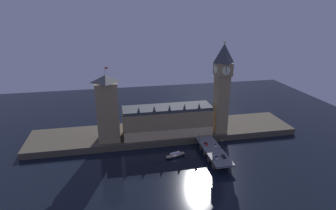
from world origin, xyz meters
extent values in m
plane|color=black|center=(0.00, 0.00, 0.00)|extent=(400.00, 400.00, 0.00)
cube|color=#4C4438|center=(0.00, 39.00, 2.61)|extent=(220.00, 42.00, 5.22)
cube|color=#9E845B|center=(0.83, 30.84, 15.72)|extent=(71.14, 20.68, 21.00)
cube|color=beige|center=(0.83, 20.38, 9.00)|extent=(71.14, 0.20, 7.56)
cube|color=#383D42|center=(0.83, 30.84, 27.41)|extent=(71.14, 19.03, 2.40)
cone|color=#383D42|center=(-22.89, 22.05, 30.92)|extent=(2.40, 2.40, 4.62)
cone|color=#383D42|center=(-11.03, 22.05, 30.92)|extent=(2.40, 2.40, 4.62)
cone|color=#383D42|center=(0.83, 22.05, 30.92)|extent=(2.40, 2.40, 4.62)
cone|color=#383D42|center=(12.68, 22.05, 30.92)|extent=(2.40, 2.40, 4.62)
cone|color=#383D42|center=(24.54, 22.05, 30.92)|extent=(2.40, 2.40, 4.62)
cube|color=#9E845B|center=(44.32, 26.64, 29.21)|extent=(10.28, 10.28, 47.98)
cube|color=#9E845B|center=(44.32, 26.64, 58.17)|extent=(12.13, 12.13, 9.95)
cylinder|color=beige|center=(44.32, 20.45, 58.17)|extent=(6.42, 0.25, 6.42)
cylinder|color=beige|center=(44.32, 32.83, 58.17)|extent=(6.42, 0.25, 6.42)
cylinder|color=beige|center=(50.51, 26.64, 58.17)|extent=(0.25, 6.42, 6.42)
cylinder|color=beige|center=(38.13, 26.64, 58.17)|extent=(0.25, 6.42, 6.42)
cube|color=black|center=(44.32, 20.27, 58.65)|extent=(0.36, 0.10, 4.81)
pyramid|color=#383D42|center=(44.32, 26.64, 70.46)|extent=(12.13, 12.13, 14.63)
sphere|color=gold|center=(44.32, 26.64, 78.58)|extent=(1.60, 1.60, 1.60)
cube|color=#9E845B|center=(-45.61, 29.57, 28.38)|extent=(16.15, 16.15, 46.33)
pyramid|color=#383D42|center=(-45.61, 29.57, 54.20)|extent=(16.47, 16.47, 5.31)
cylinder|color=#99999E|center=(-45.61, 29.57, 59.85)|extent=(0.24, 0.24, 6.00)
cube|color=red|center=(-44.51, 29.57, 61.95)|extent=(2.00, 0.08, 1.20)
cube|color=slate|center=(27.83, -5.00, 5.59)|extent=(13.14, 46.00, 1.40)
cube|color=#4C4438|center=(27.83, -18.80, 2.44)|extent=(11.17, 3.20, 4.89)
cube|color=#4C4438|center=(27.83, -9.60, 2.44)|extent=(11.17, 3.20, 4.89)
cube|color=#4C4438|center=(27.83, -0.40, 2.44)|extent=(11.17, 3.20, 4.89)
cube|color=#4C4438|center=(27.83, 8.80, 2.44)|extent=(11.17, 3.20, 4.89)
cube|color=red|center=(24.94, 3.52, 6.90)|extent=(1.83, 4.21, 0.88)
cube|color=black|center=(24.94, 3.52, 7.57)|extent=(1.50, 1.89, 0.45)
cylinder|color=black|center=(24.07, 4.83, 6.61)|extent=(0.22, 0.64, 0.64)
cylinder|color=black|center=(25.81, 4.83, 6.61)|extent=(0.22, 0.64, 0.64)
cylinder|color=black|center=(24.07, 2.22, 6.61)|extent=(0.22, 0.64, 0.64)
cylinder|color=black|center=(25.81, 2.22, 6.61)|extent=(0.22, 0.64, 0.64)
cube|color=silver|center=(24.94, -17.20, 6.90)|extent=(1.97, 4.75, 0.87)
cube|color=black|center=(24.94, -17.20, 7.56)|extent=(1.61, 2.14, 0.45)
cylinder|color=black|center=(24.00, -15.73, 6.61)|extent=(0.22, 0.64, 0.64)
cylinder|color=black|center=(25.87, -15.73, 6.61)|extent=(0.22, 0.64, 0.64)
cylinder|color=black|center=(24.00, -18.68, 6.61)|extent=(0.22, 0.64, 0.64)
cylinder|color=black|center=(25.87, -18.68, 6.61)|extent=(0.22, 0.64, 0.64)
cube|color=black|center=(30.72, -17.08, 6.86)|extent=(1.83, 4.70, 0.80)
cube|color=black|center=(30.72, -17.08, 7.49)|extent=(1.50, 2.12, 0.45)
cylinder|color=black|center=(31.59, -18.54, 6.61)|extent=(0.22, 0.64, 0.64)
cylinder|color=black|center=(29.85, -18.54, 6.61)|extent=(0.22, 0.64, 0.64)
cylinder|color=black|center=(31.59, -15.62, 6.61)|extent=(0.22, 0.64, 0.64)
cylinder|color=black|center=(29.85, -15.62, 6.61)|extent=(0.22, 0.64, 0.64)
cube|color=white|center=(30.72, -0.19, 6.93)|extent=(1.76, 3.91, 0.93)
cube|color=black|center=(30.72, -0.19, 7.62)|extent=(1.44, 1.76, 0.45)
cylinder|color=black|center=(31.56, -1.40, 6.61)|extent=(0.22, 0.64, 0.64)
cylinder|color=black|center=(29.89, -1.40, 6.61)|extent=(0.22, 0.64, 0.64)
cylinder|color=black|center=(31.56, 1.02, 6.61)|extent=(0.22, 0.64, 0.64)
cylinder|color=black|center=(29.89, 1.02, 6.61)|extent=(0.22, 0.64, 0.64)
cylinder|color=black|center=(22.05, -19.35, 6.68)|extent=(0.28, 0.28, 0.79)
cylinder|color=black|center=(22.05, -19.35, 7.40)|extent=(0.38, 0.38, 0.65)
sphere|color=tan|center=(22.05, -19.35, 7.83)|extent=(0.21, 0.21, 0.21)
cylinder|color=black|center=(33.61, -4.41, 6.72)|extent=(0.28, 0.28, 0.86)
cylinder|color=black|center=(33.61, -4.41, 7.51)|extent=(0.38, 0.38, 0.72)
sphere|color=tan|center=(33.61, -4.41, 7.99)|extent=(0.23, 0.23, 0.23)
cylinder|color=#2D3333|center=(21.65, -19.72, 6.54)|extent=(0.56, 0.56, 0.50)
cylinder|color=#2D3333|center=(21.65, -19.72, 9.44)|extent=(0.18, 0.18, 5.30)
sphere|color=#F9E5A3|center=(21.65, -19.72, 12.64)|extent=(0.60, 0.60, 0.60)
sphere|color=#F9E5A3|center=(21.20, -19.72, 12.29)|extent=(0.44, 0.44, 0.44)
sphere|color=#F9E5A3|center=(22.10, -19.72, 12.29)|extent=(0.44, 0.44, 0.44)
cylinder|color=#2D3333|center=(34.01, -5.00, 6.54)|extent=(0.56, 0.56, 0.50)
cylinder|color=#2D3333|center=(34.01, -5.00, 9.76)|extent=(0.18, 0.18, 5.95)
sphere|color=#F9E5A3|center=(34.01, -5.00, 13.28)|extent=(0.60, 0.60, 0.60)
sphere|color=#F9E5A3|center=(33.56, -5.00, 12.93)|extent=(0.44, 0.44, 0.44)
sphere|color=#F9E5A3|center=(34.46, -5.00, 12.93)|extent=(0.44, 0.44, 0.44)
cylinder|color=#2D3333|center=(21.65, 9.72, 6.54)|extent=(0.56, 0.56, 0.50)
cylinder|color=#2D3333|center=(21.65, 9.72, 9.63)|extent=(0.18, 0.18, 5.68)
sphere|color=#F9E5A3|center=(21.65, 9.72, 13.02)|extent=(0.60, 0.60, 0.60)
sphere|color=#F9E5A3|center=(21.20, 9.72, 12.67)|extent=(0.44, 0.44, 0.44)
sphere|color=#F9E5A3|center=(22.10, 9.72, 12.67)|extent=(0.44, 0.44, 0.44)
ellipsoid|color=#28282D|center=(0.84, 0.98, 0.86)|extent=(16.98, 8.43, 1.72)
cube|color=tan|center=(0.84, 0.98, 1.64)|extent=(14.86, 7.10, 0.24)
cube|color=silver|center=(0.84, 0.98, 2.62)|extent=(7.83, 4.46, 1.72)
camera|label=1|loc=(-40.52, -175.71, 102.88)|focal=30.00mm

